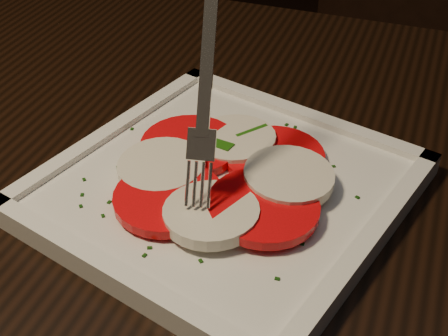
# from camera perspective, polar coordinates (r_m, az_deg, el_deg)

# --- Properties ---
(table) EXTENTS (1.22, 0.83, 0.75)m
(table) POSITION_cam_1_polar(r_m,az_deg,el_deg) (0.60, -0.62, -9.65)
(table) COLOR black
(table) RESTS_ON ground
(chair) EXTENTS (0.48, 0.48, 0.93)m
(chair) POSITION_cam_1_polar(r_m,az_deg,el_deg) (1.36, 15.70, 11.80)
(chair) COLOR black
(chair) RESTS_ON ground
(plate) EXTENTS (0.34, 0.34, 0.01)m
(plate) POSITION_cam_1_polar(r_m,az_deg,el_deg) (0.52, 0.00, -1.98)
(plate) COLOR silver
(plate) RESTS_ON table
(caprese_salad) EXTENTS (0.22, 0.20, 0.02)m
(caprese_salad) POSITION_cam_1_polar(r_m,az_deg,el_deg) (0.51, 0.01, -0.57)
(caprese_salad) COLOR red
(caprese_salad) RESTS_ON plate
(fork) EXTENTS (0.06, 0.10, 0.17)m
(fork) POSITION_cam_1_polar(r_m,az_deg,el_deg) (0.46, -1.37, 9.03)
(fork) COLOR white
(fork) RESTS_ON caprese_salad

